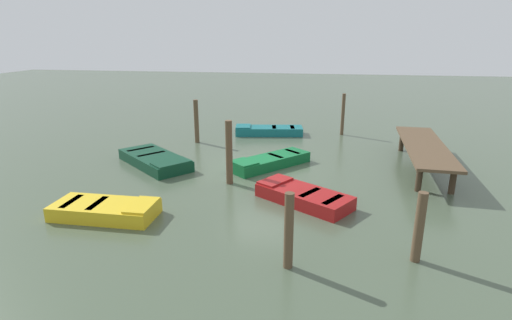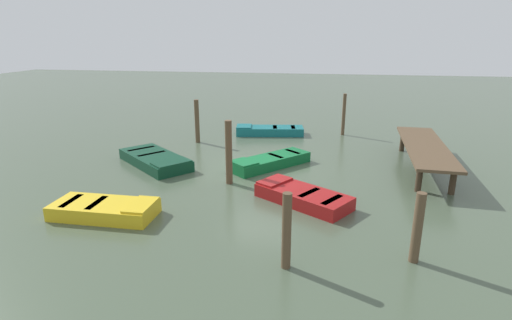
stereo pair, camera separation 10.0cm
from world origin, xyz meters
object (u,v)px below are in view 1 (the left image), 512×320
object	(u,v)px
rowboat_green	(270,161)
mooring_piling_near_right	(343,114)
rowboat_red	(303,196)
mooring_piling_center	(289,231)
rowboat_teal	(268,130)
mooring_piling_far_left	(419,227)
rowboat_yellow	(106,210)
mooring_piling_mid_left	(196,121)
mooring_piling_near_left	(229,153)
rowboat_dark_green	(155,160)
dock_segment	(425,148)

from	to	relation	value
rowboat_green	mooring_piling_near_right	bearing A→B (deg)	-165.08
rowboat_red	rowboat_green	size ratio (longest dim) A/B	0.98
mooring_piling_center	mooring_piling_near_right	world-z (taller)	mooring_piling_near_right
rowboat_teal	mooring_piling_far_left	distance (m)	12.37
rowboat_red	rowboat_teal	bearing A→B (deg)	-42.11
rowboat_yellow	rowboat_teal	size ratio (longest dim) A/B	0.82
mooring_piling_mid_left	mooring_piling_near_left	bearing A→B (deg)	28.38
rowboat_dark_green	rowboat_green	distance (m)	4.47
rowboat_red	mooring_piling_mid_left	world-z (taller)	mooring_piling_mid_left
rowboat_yellow	mooring_piling_near_right	world-z (taller)	mooring_piling_near_right
dock_segment	rowboat_teal	size ratio (longest dim) A/B	1.78
mooring_piling_center	mooring_piling_far_left	bearing A→B (deg)	104.70
rowboat_teal	mooring_piling_far_left	xyz separation A→B (m)	(11.35, 4.88, 0.61)
dock_segment	mooring_piling_center	xyz separation A→B (m)	(7.60, -4.41, 0.03)
rowboat_yellow	mooring_piling_center	bearing A→B (deg)	-18.13
mooring_piling_near_left	mooring_piling_far_left	bearing A→B (deg)	51.66
rowboat_dark_green	rowboat_teal	distance (m)	6.80
rowboat_red	rowboat_yellow	bearing A→B (deg)	52.85
dock_segment	rowboat_red	bearing A→B (deg)	-43.74
dock_segment	rowboat_red	distance (m)	5.88
rowboat_green	rowboat_red	bearing A→B (deg)	65.46
mooring_piling_near_left	mooring_piling_near_right	distance (m)	8.78
dock_segment	mooring_piling_center	size ratio (longest dim) A/B	3.56
rowboat_dark_green	mooring_piling_near_left	xyz separation A→B (m)	(1.48, 3.32, 0.88)
mooring_piling_mid_left	mooring_piling_near_right	size ratio (longest dim) A/B	0.97
rowboat_green	mooring_piling_near_left	world-z (taller)	mooring_piling_near_left
mooring_piling_near_right	mooring_piling_near_left	bearing A→B (deg)	-27.33
dock_segment	mooring_piling_near_left	xyz separation A→B (m)	(2.73, -6.85, 0.26)
rowboat_red	mooring_piling_center	size ratio (longest dim) A/B	1.77
dock_segment	mooring_piling_far_left	size ratio (longest dim) A/B	3.76
mooring_piling_near_left	rowboat_teal	bearing A→B (deg)	177.22
dock_segment	mooring_piling_mid_left	size ratio (longest dim) A/B	3.07
rowboat_red	dock_segment	bearing A→B (deg)	-103.88
rowboat_teal	mooring_piling_near_right	distance (m)	3.82
mooring_piling_mid_left	mooring_piling_center	bearing A→B (deg)	27.50
mooring_piling_center	mooring_piling_near_right	size ratio (longest dim) A/B	0.83
rowboat_yellow	rowboat_teal	bearing A→B (deg)	73.10
mooring_piling_near_right	rowboat_dark_green	bearing A→B (deg)	-49.27
rowboat_red	rowboat_green	world-z (taller)	same
mooring_piling_center	dock_segment	bearing A→B (deg)	149.87
rowboat_red	mooring_piling_mid_left	size ratio (longest dim) A/B	1.53
rowboat_red	mooring_piling_near_left	distance (m)	2.99
mooring_piling_center	mooring_piling_mid_left	bearing A→B (deg)	-152.50
mooring_piling_mid_left	mooring_piling_near_left	distance (m)	5.80
dock_segment	mooring_piling_near_right	world-z (taller)	mooring_piling_near_right
mooring_piling_near_left	mooring_piling_mid_left	bearing A→B (deg)	-151.62
rowboat_dark_green	mooring_piling_near_right	xyz separation A→B (m)	(-6.33, 7.35, 0.83)
mooring_piling_far_left	dock_segment	bearing A→B (deg)	166.78
rowboat_dark_green	mooring_piling_mid_left	xyz separation A→B (m)	(-3.63, 0.56, 0.79)
rowboat_dark_green	mooring_piling_center	distance (m)	8.59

